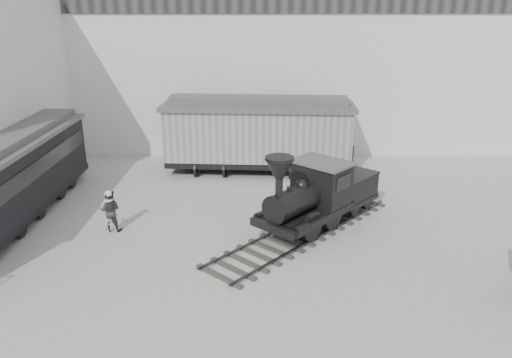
{
  "coord_description": "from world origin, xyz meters",
  "views": [
    {
      "loc": [
        -0.35,
        -14.47,
        8.65
      ],
      "look_at": [
        -0.46,
        4.1,
        2.0
      ],
      "focal_mm": 35.0,
      "sensor_mm": 36.0,
      "label": 1
    }
  ],
  "objects_px": {
    "locomotive": "(316,198)",
    "boxcar": "(258,133)",
    "passenger_coach": "(7,180)",
    "visitor_a": "(109,211)",
    "visitor_b": "(110,211)"
  },
  "relations": [
    {
      "from": "passenger_coach",
      "to": "visitor_b",
      "type": "xyz_separation_m",
      "value": [
        4.29,
        -0.76,
        -1.0
      ]
    },
    {
      "from": "locomotive",
      "to": "passenger_coach",
      "type": "bearing_deg",
      "value": -139.63
    },
    {
      "from": "visitor_a",
      "to": "visitor_b",
      "type": "height_order",
      "value": "visitor_a"
    },
    {
      "from": "passenger_coach",
      "to": "locomotive",
      "type": "bearing_deg",
      "value": -1.35
    },
    {
      "from": "boxcar",
      "to": "passenger_coach",
      "type": "xyz_separation_m",
      "value": [
        -10.12,
        -6.65,
        -0.27
      ]
    },
    {
      "from": "locomotive",
      "to": "boxcar",
      "type": "bearing_deg",
      "value": 150.33
    },
    {
      "from": "passenger_coach",
      "to": "visitor_a",
      "type": "bearing_deg",
      "value": -10.01
    },
    {
      "from": "boxcar",
      "to": "locomotive",
      "type": "bearing_deg",
      "value": -69.02
    },
    {
      "from": "visitor_b",
      "to": "locomotive",
      "type": "bearing_deg",
      "value": -177.07
    },
    {
      "from": "locomotive",
      "to": "visitor_b",
      "type": "relative_size",
      "value": 5.0
    },
    {
      "from": "passenger_coach",
      "to": "boxcar",
      "type": "bearing_deg",
      "value": 33.86
    },
    {
      "from": "boxcar",
      "to": "visitor_b",
      "type": "height_order",
      "value": "boxcar"
    },
    {
      "from": "boxcar",
      "to": "passenger_coach",
      "type": "relative_size",
      "value": 0.8
    },
    {
      "from": "boxcar",
      "to": "visitor_a",
      "type": "xyz_separation_m",
      "value": [
        -5.84,
        -7.45,
        -1.26
      ]
    },
    {
      "from": "passenger_coach",
      "to": "visitor_b",
      "type": "distance_m",
      "value": 4.47
    }
  ]
}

